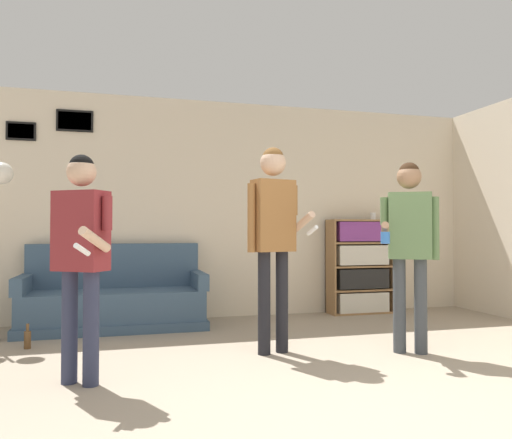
# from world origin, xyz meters

# --- Properties ---
(ground_plane) EXTENTS (20.00, 20.00, 0.00)m
(ground_plane) POSITION_xyz_m (0.00, 0.00, 0.00)
(ground_plane) COLOR gray
(wall_back) EXTENTS (8.65, 0.08, 2.70)m
(wall_back) POSITION_xyz_m (-0.01, 3.74, 1.35)
(wall_back) COLOR beige
(wall_back) RESTS_ON ground_plane
(couch) EXTENTS (1.98, 0.80, 0.93)m
(couch) POSITION_xyz_m (-1.53, 3.33, 0.30)
(couch) COLOR #3D5670
(couch) RESTS_ON ground_plane
(bookshelf) EXTENTS (0.85, 0.30, 1.22)m
(bookshelf) POSITION_xyz_m (1.56, 3.52, 0.61)
(bookshelf) COLOR olive
(bookshelf) RESTS_ON ground_plane
(person_player_foreground_left) EXTENTS (0.43, 0.59, 1.61)m
(person_player_foreground_left) POSITION_xyz_m (-1.75, 1.28, 0.98)
(person_player_foreground_left) COLOR #2D334C
(person_player_foreground_left) RESTS_ON ground_plane
(person_player_foreground_center) EXTENTS (0.55, 0.45, 1.81)m
(person_player_foreground_center) POSITION_xyz_m (-0.18, 1.77, 1.13)
(person_player_foreground_center) COLOR black
(person_player_foreground_center) RESTS_ON ground_plane
(person_watcher_holding_cup) EXTENTS (0.58, 0.35, 1.68)m
(person_watcher_holding_cup) POSITION_xyz_m (0.99, 1.46, 1.03)
(person_watcher_holding_cup) COLOR #3D4247
(person_watcher_holding_cup) RESTS_ON ground_plane
(bottle_on_floor) EXTENTS (0.06, 0.06, 0.23)m
(bottle_on_floor) POSITION_xyz_m (-2.29, 2.52, 0.09)
(bottle_on_floor) COLOR brown
(bottle_on_floor) RESTS_ON ground_plane
(drinking_cup) EXTENTS (0.07, 0.07, 0.09)m
(drinking_cup) POSITION_xyz_m (1.75, 3.52, 1.27)
(drinking_cup) COLOR white
(drinking_cup) RESTS_ON bookshelf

